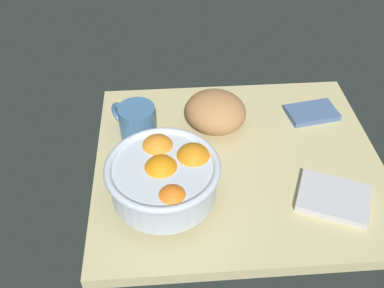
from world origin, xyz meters
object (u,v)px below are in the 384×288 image
Objects in this scene: bread_loaf at (215,112)px; napkin_spare at (312,113)px; fruit_bowl at (166,176)px; mug at (137,123)px; napkin_folded at (333,198)px.

bread_loaf is 26.11cm from napkin_spare.
bread_loaf is (12.80, 22.89, -2.44)cm from fruit_bowl.
napkin_spare is 1.13× the size of mug.
napkin_folded is 28.68cm from napkin_spare.
napkin_folded is at bearing -4.86° from fruit_bowl.
napkin_folded is 1.15× the size of napkin_spare.
fruit_bowl is at bearing -119.22° from bread_loaf.
napkin_folded is at bearing -29.01° from mug.
fruit_bowl reaches higher than mug.
fruit_bowl is 46.60cm from napkin_spare.
fruit_bowl is 1.84× the size of napkin_spare.
fruit_bowl is 21.21cm from mug.
fruit_bowl is at bearing -146.48° from napkin_spare.
bread_loaf is at bearing 60.78° from fruit_bowl.
napkin_spare is (3.42, 28.48, -0.02)cm from napkin_folded.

